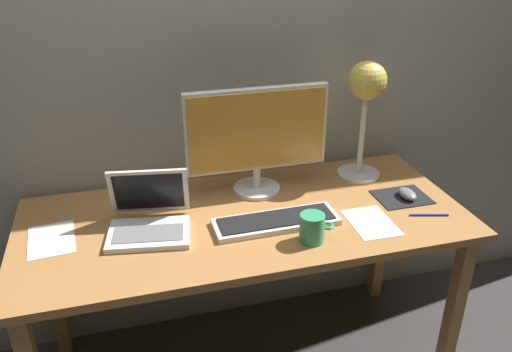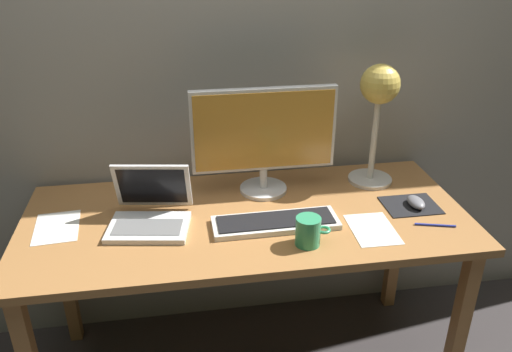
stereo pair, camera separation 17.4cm
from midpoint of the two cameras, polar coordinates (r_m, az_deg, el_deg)
back_wall at (r=2.04m, az=-0.33°, el=15.16°), size 4.80×0.06×2.60m
desk at (r=1.91m, az=1.55°, el=-6.46°), size 1.60×0.70×0.74m
monitor at (r=1.94m, az=3.45°, el=4.46°), size 0.55×0.18×0.42m
keyboard_main at (r=1.81m, az=4.95°, el=-5.20°), size 0.44×0.15×0.03m
laptop at (r=1.82m, az=-8.90°, el=-3.51°), size 0.31×0.29×0.20m
desk_lamp at (r=2.05m, az=15.80°, el=8.20°), size 0.18×0.18×0.48m
mousepad at (r=2.04m, az=19.06°, el=-3.14°), size 0.20×0.16×0.00m
mouse at (r=2.03m, az=19.62°, el=-2.80°), size 0.06×0.10×0.03m
coffee_mug at (r=1.70m, az=8.76°, el=-6.13°), size 0.12×0.08×0.10m
paper_sheet_near_mouse at (r=1.89m, az=-18.71°, el=-5.46°), size 0.16×0.22×0.00m
paper_sheet_by_keyboard at (r=1.85m, az=15.42°, el=-5.76°), size 0.15×0.21×0.00m
pen at (r=1.94m, az=21.65°, el=-5.13°), size 0.14×0.04×0.01m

